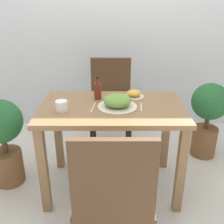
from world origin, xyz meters
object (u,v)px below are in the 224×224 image
drink_cup (62,106)px  potted_plant_right (208,114)px  sauce_bottle (98,90)px  chair_near (113,194)px  potted_plant_left (3,135)px  side_plate (134,94)px  food_plate (117,102)px  chair_far (111,100)px

drink_cup → potted_plant_right: size_ratio=0.11×
drink_cup → sauce_bottle: bearing=44.2°
chair_near → potted_plant_left: 1.17m
drink_cup → potted_plant_left: bearing=164.0°
drink_cup → potted_plant_right: 1.43m
sauce_bottle → potted_plant_left: sauce_bottle is taller
chair_near → side_plate: size_ratio=5.68×
food_plate → potted_plant_right: 1.07m
chair_near → side_plate: chair_near is taller
drink_cup → side_plate: bearing=26.9°
side_plate → food_plate: bearing=-123.1°
chair_far → potted_plant_right: bearing=-10.7°
food_plate → drink_cup: 0.40m
food_plate → potted_plant_right: size_ratio=0.38×
potted_plant_left → potted_plant_right: bearing=13.3°
chair_far → food_plate: chair_far is taller
potted_plant_right → chair_near: bearing=-127.3°
chair_near → chair_far: (-0.02, 1.37, 0.00)m
side_plate → sauce_bottle: size_ratio=0.84×
potted_plant_left → side_plate: bearing=6.5°
chair_far → potted_plant_right: chair_far is taller
food_plate → drink_cup: size_ratio=3.39×
side_plate → drink_cup: (-0.53, -0.27, 0.01)m
drink_cup → sauce_bottle: (0.24, 0.24, 0.04)m
drink_cup → potted_plant_right: drink_cup is taller
food_plate → side_plate: food_plate is taller
potted_plant_left → chair_far: bearing=34.8°
chair_far → drink_cup: size_ratio=10.83×
sauce_bottle → potted_plant_right: bearing=18.2°
food_plate → drink_cup: (-0.39, -0.06, -0.01)m
sauce_bottle → potted_plant_right: sauce_bottle is taller
drink_cup → sauce_bottle: 0.34m
potted_plant_left → potted_plant_right: (1.79, 0.42, -0.00)m
food_plate → potted_plant_left: bearing=174.4°
sauce_bottle → food_plate: bearing=-49.5°
chair_near → side_plate: bearing=-100.7°
chair_near → sauce_bottle: size_ratio=4.77×
potted_plant_left → chair_near: bearing=-41.0°
sauce_bottle → potted_plant_right: 1.14m
drink_cup → potted_plant_left: (-0.52, 0.15, -0.32)m
chair_far → sauce_bottle: 0.59m
chair_far → sauce_bottle: (-0.10, -0.51, 0.28)m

